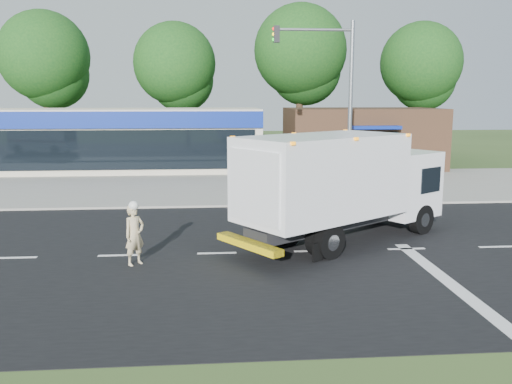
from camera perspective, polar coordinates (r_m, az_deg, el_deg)
ground at (r=17.13m, az=6.01°, el=-6.24°), size 120.00×120.00×0.00m
road_asphalt at (r=17.13m, az=6.01°, el=-6.22°), size 60.00×14.00×0.02m
sidewalk at (r=25.00m, az=2.59°, el=-0.87°), size 60.00×2.40×0.12m
parking_apron at (r=30.69m, az=1.24°, el=1.08°), size 60.00×9.00×0.02m
lane_markings at (r=16.17m, az=11.64°, el=-7.32°), size 55.20×7.00×0.01m
ems_box_truck at (r=17.88m, az=8.96°, el=1.21°), size 8.12×6.65×3.61m
emergency_worker at (r=15.87m, az=-12.67°, el=-4.31°), size 0.76×0.75×1.87m
retail_strip_mall at (r=36.67m, az=-13.91°, el=5.41°), size 18.00×6.20×4.00m
brown_storefront at (r=37.62m, az=11.03°, el=5.61°), size 10.00×6.70×4.00m
traffic_signal_pole at (r=24.37m, az=8.45°, el=10.26°), size 3.51×0.25×8.00m
background_trees at (r=44.45m, az=-1.73°, el=13.38°), size 36.77×7.39×12.10m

